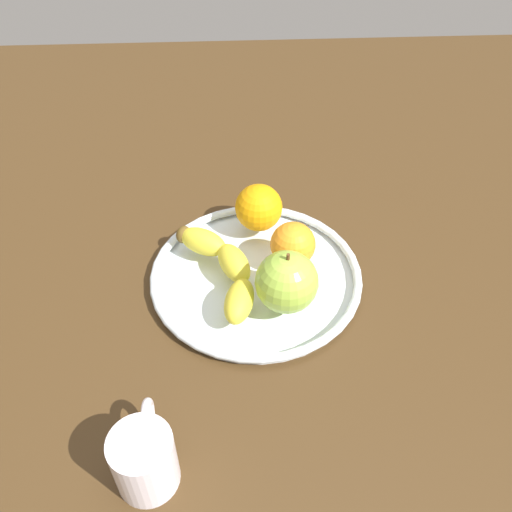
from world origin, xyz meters
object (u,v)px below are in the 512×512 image
fruit_bowl (256,276)px  orange_back_right (259,208)px  orange_back_left (293,244)px  banana (223,267)px  apple (287,282)px  ambient_mug (145,459)px

fruit_bowl → orange_back_right: orange_back_right is taller
fruit_bowl → orange_back_left: bearing=-69.6°
banana → apple: bearing=-145.9°
ambient_mug → apple: bearing=-37.0°
orange_back_left → apple: bearing=168.5°
fruit_bowl → orange_back_left: orange_back_left is taller
ambient_mug → banana: bearing=-16.8°
banana → orange_back_right: bearing=-50.7°
apple → orange_back_right: apple is taller
orange_back_right → apple: bearing=-170.0°
banana → orange_back_right: size_ratio=2.68×
fruit_bowl → orange_back_right: (9.46, -0.86, 4.32)cm
ambient_mug → fruit_bowl: bearing=-24.7°
apple → orange_back_left: (7.69, -1.56, -0.91)cm
banana → apple: (-5.19, -7.99, 2.21)cm
apple → orange_back_left: size_ratio=1.42×
orange_back_left → ambient_mug: orange_back_left is taller
orange_back_right → orange_back_left: bearing=-150.7°
orange_back_right → ambient_mug: size_ratio=0.70×
banana → orange_back_left: 9.96cm
apple → orange_back_right: size_ratio=1.28×
apple → orange_back_right: (15.25, 2.68, -0.57)cm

